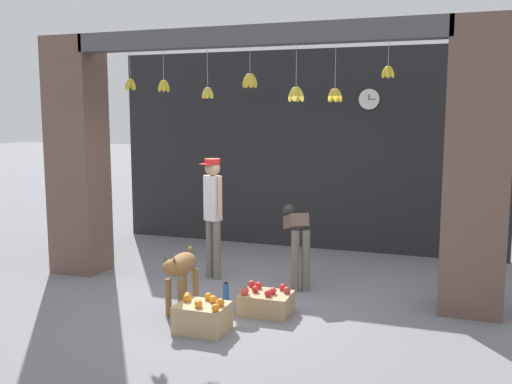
# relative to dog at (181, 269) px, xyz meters

# --- Properties ---
(ground_plane) EXTENTS (60.00, 60.00, 0.00)m
(ground_plane) POSITION_rel_dog_xyz_m (0.51, 0.79, -0.51)
(ground_plane) COLOR slate
(shop_back_wall) EXTENTS (6.66, 0.12, 3.35)m
(shop_back_wall) POSITION_rel_dog_xyz_m (0.51, 3.62, 1.17)
(shop_back_wall) COLOR #232326
(shop_back_wall) RESTS_ON ground_plane
(shop_pillar_left) EXTENTS (0.70, 0.60, 3.35)m
(shop_pillar_left) POSITION_rel_dog_xyz_m (-2.17, 1.09, 1.17)
(shop_pillar_left) COLOR brown
(shop_pillar_left) RESTS_ON ground_plane
(shop_pillar_right) EXTENTS (0.70, 0.60, 3.35)m
(shop_pillar_right) POSITION_rel_dog_xyz_m (3.19, 1.09, 1.17)
(shop_pillar_right) COLOR brown
(shop_pillar_right) RESTS_ON ground_plane
(storefront_awning) EXTENTS (4.76, 0.26, 0.94)m
(storefront_awning) POSITION_rel_dog_xyz_m (0.51, 0.91, 2.68)
(storefront_awning) COLOR #4C4C51
(dog) EXTENTS (0.30, 0.91, 0.73)m
(dog) POSITION_rel_dog_xyz_m (0.00, 0.00, 0.00)
(dog) COLOR olive
(dog) RESTS_ON ground_plane
(shopkeeper) EXTENTS (0.32, 0.30, 1.68)m
(shopkeeper) POSITION_rel_dog_xyz_m (-0.18, 1.35, 0.49)
(shopkeeper) COLOR #6B665B
(shopkeeper) RESTS_ON ground_plane
(worker_stooping) EXTENTS (0.53, 0.75, 1.04)m
(worker_stooping) POSITION_rel_dog_xyz_m (1.01, 1.39, 0.18)
(worker_stooping) COLOR #6B665B
(worker_stooping) RESTS_ON ground_plane
(fruit_crate_oranges) EXTENTS (0.53, 0.42, 0.37)m
(fruit_crate_oranges) POSITION_rel_dog_xyz_m (0.49, -0.48, -0.35)
(fruit_crate_oranges) COLOR tan
(fruit_crate_oranges) RESTS_ON ground_plane
(fruit_crate_apples) EXTENTS (0.57, 0.44, 0.32)m
(fruit_crate_apples) POSITION_rel_dog_xyz_m (0.96, 0.25, -0.37)
(fruit_crate_apples) COLOR tan
(fruit_crate_apples) RESTS_ON ground_plane
(water_bottle) EXTENTS (0.07, 0.07, 0.25)m
(water_bottle) POSITION_rel_dog_xyz_m (0.37, 0.47, -0.39)
(water_bottle) COLOR #2D60AD
(water_bottle) RESTS_ON ground_plane
(wall_clock) EXTENTS (0.35, 0.03, 0.35)m
(wall_clock) POSITION_rel_dog_xyz_m (1.61, 3.55, 2.01)
(wall_clock) COLOR black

